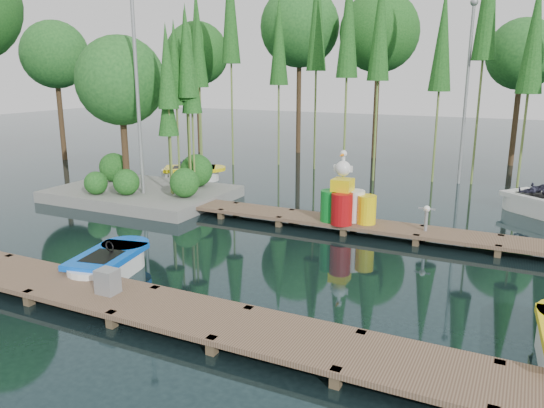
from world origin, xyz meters
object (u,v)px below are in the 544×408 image
at_px(boat_yellow_far, 191,174).
at_px(yellow_barrel, 366,210).
at_px(utility_cabinet, 108,281).
at_px(drum_cluster, 342,201).
at_px(boat_blue, 109,264).
at_px(island, 135,110).

distance_m(boat_yellow_far, yellow_barrel, 9.78).
distance_m(utility_cabinet, drum_cluster, 7.29).
bearing_deg(yellow_barrel, utility_cabinet, -114.29).
xyz_separation_m(boat_blue, yellow_barrel, (4.39, 5.67, 0.47)).
bearing_deg(boat_yellow_far, utility_cabinet, -72.32).
bearing_deg(drum_cluster, boat_blue, -123.95).
height_order(island, boat_yellow_far, island).
distance_m(boat_blue, boat_yellow_far, 10.77).
xyz_separation_m(boat_yellow_far, drum_cluster, (8.18, -4.29, 0.62)).
height_order(boat_blue, drum_cluster, drum_cluster).
height_order(yellow_barrel, drum_cluster, drum_cluster).
distance_m(utility_cabinet, yellow_barrel, 7.68).
relative_size(island, utility_cabinet, 13.80).
height_order(island, drum_cluster, island).
bearing_deg(utility_cabinet, drum_cluster, 70.06).
xyz_separation_m(boat_blue, utility_cabinet, (1.23, -1.33, 0.30)).
distance_m(yellow_barrel, drum_cluster, 0.72).
bearing_deg(boat_yellow_far, island, -98.83).
xyz_separation_m(island, utility_cabinet, (5.66, -7.79, -2.64)).
height_order(island, utility_cabinet, island).
xyz_separation_m(boat_blue, drum_cluster, (3.71, 5.51, 0.67)).
xyz_separation_m(boat_yellow_far, utility_cabinet, (5.69, -11.14, 0.26)).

